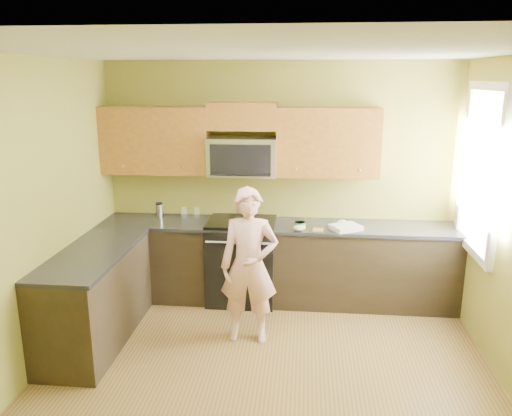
# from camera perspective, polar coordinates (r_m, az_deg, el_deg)

# --- Properties ---
(floor) EXTENTS (4.00, 4.00, 0.00)m
(floor) POSITION_cam_1_polar(r_m,az_deg,el_deg) (4.56, 0.96, -19.10)
(floor) COLOR olive
(floor) RESTS_ON ground
(ceiling) EXTENTS (4.00, 4.00, 0.00)m
(ceiling) POSITION_cam_1_polar(r_m,az_deg,el_deg) (3.80, 1.14, 17.15)
(ceiling) COLOR white
(ceiling) RESTS_ON ground
(wall_back) EXTENTS (4.00, 0.00, 4.00)m
(wall_back) POSITION_cam_1_polar(r_m,az_deg,el_deg) (5.91, 2.60, 3.07)
(wall_back) COLOR olive
(wall_back) RESTS_ON ground
(wall_front) EXTENTS (4.00, 0.00, 4.00)m
(wall_front) POSITION_cam_1_polar(r_m,az_deg,el_deg) (2.16, -3.43, -18.60)
(wall_front) COLOR olive
(wall_front) RESTS_ON ground
(wall_left) EXTENTS (0.00, 4.00, 4.00)m
(wall_left) POSITION_cam_1_polar(r_m,az_deg,el_deg) (4.58, -24.76, -1.72)
(wall_left) COLOR olive
(wall_left) RESTS_ON ground
(cabinet_back_run) EXTENTS (4.00, 0.60, 0.88)m
(cabinet_back_run) POSITION_cam_1_polar(r_m,az_deg,el_deg) (5.88, 2.34, -6.25)
(cabinet_back_run) COLOR black
(cabinet_back_run) RESTS_ON floor
(cabinet_left_run) EXTENTS (0.60, 1.60, 0.88)m
(cabinet_left_run) POSITION_cam_1_polar(r_m,az_deg,el_deg) (5.25, -17.55, -9.58)
(cabinet_left_run) COLOR black
(cabinet_left_run) RESTS_ON floor
(countertop_back) EXTENTS (4.00, 0.62, 0.04)m
(countertop_back) POSITION_cam_1_polar(r_m,az_deg,el_deg) (5.72, 2.38, -1.98)
(countertop_back) COLOR black
(countertop_back) RESTS_ON cabinet_back_run
(countertop_left) EXTENTS (0.62, 1.60, 0.04)m
(countertop_left) POSITION_cam_1_polar(r_m,az_deg,el_deg) (5.08, -17.84, -4.85)
(countertop_left) COLOR black
(countertop_left) RESTS_ON cabinet_left_run
(stove) EXTENTS (0.76, 0.65, 0.95)m
(stove) POSITION_cam_1_polar(r_m,az_deg,el_deg) (5.87, -1.59, -5.89)
(stove) COLOR black
(stove) RESTS_ON floor
(microwave) EXTENTS (0.76, 0.40, 0.42)m
(microwave) POSITION_cam_1_polar(r_m,az_deg,el_deg) (5.73, -1.51, 3.73)
(microwave) COLOR silver
(microwave) RESTS_ON wall_back
(upper_cab_left) EXTENTS (1.22, 0.33, 0.75)m
(upper_cab_left) POSITION_cam_1_polar(r_m,az_deg,el_deg) (5.96, -10.97, 3.90)
(upper_cab_left) COLOR #946222
(upper_cab_left) RESTS_ON wall_back
(upper_cab_right) EXTENTS (1.12, 0.33, 0.75)m
(upper_cab_right) POSITION_cam_1_polar(r_m,az_deg,el_deg) (5.73, 7.93, 3.59)
(upper_cab_right) COLOR #946222
(upper_cab_right) RESTS_ON wall_back
(upper_cab_over_mw) EXTENTS (0.76, 0.33, 0.30)m
(upper_cab_over_mw) POSITION_cam_1_polar(r_m,az_deg,el_deg) (5.68, -1.51, 10.25)
(upper_cab_over_mw) COLOR #946222
(upper_cab_over_mw) RESTS_ON wall_back
(window) EXTENTS (0.06, 1.06, 1.66)m
(window) POSITION_cam_1_polar(r_m,az_deg,el_deg) (5.33, 23.95, 3.84)
(window) COLOR white
(window) RESTS_ON wall_right
(woman) EXTENTS (0.56, 0.37, 1.53)m
(woman) POSITION_cam_1_polar(r_m,az_deg,el_deg) (4.91, -0.77, -6.49)
(woman) COLOR #FF8C7F
(woman) RESTS_ON floor
(frying_pan) EXTENTS (0.34, 0.50, 0.06)m
(frying_pan) POSITION_cam_1_polar(r_m,az_deg,el_deg) (5.68, -1.03, -1.57)
(frying_pan) COLOR black
(frying_pan) RESTS_ON stove
(butter_tub) EXTENTS (0.16, 0.16, 0.09)m
(butter_tub) POSITION_cam_1_polar(r_m,az_deg,el_deg) (5.57, 4.96, -2.28)
(butter_tub) COLOR #F1FF43
(butter_tub) RESTS_ON countertop_back
(toast_slice) EXTENTS (0.12, 0.12, 0.01)m
(toast_slice) POSITION_cam_1_polar(r_m,az_deg,el_deg) (5.50, 6.97, -2.46)
(toast_slice) COLOR #B27F47
(toast_slice) RESTS_ON countertop_back
(napkin_a) EXTENTS (0.14, 0.15, 0.06)m
(napkin_a) POSITION_cam_1_polar(r_m,az_deg,el_deg) (5.47, 4.75, -2.25)
(napkin_a) COLOR silver
(napkin_a) RESTS_ON countertop_back
(napkin_b) EXTENTS (0.15, 0.16, 0.07)m
(napkin_b) POSITION_cam_1_polar(r_m,az_deg,el_deg) (5.71, 9.67, -1.65)
(napkin_b) COLOR silver
(napkin_b) RESTS_ON countertop_back
(dish_towel) EXTENTS (0.38, 0.36, 0.05)m
(dish_towel) POSITION_cam_1_polar(r_m,az_deg,el_deg) (5.58, 10.02, -2.15)
(dish_towel) COLOR white
(dish_towel) RESTS_ON countertop_back
(travel_mug) EXTENTS (0.10, 0.10, 0.17)m
(travel_mug) POSITION_cam_1_polar(r_m,az_deg,el_deg) (6.11, -10.74, -0.94)
(travel_mug) COLOR silver
(travel_mug) RESTS_ON countertop_back
(glass_a) EXTENTS (0.09, 0.09, 0.12)m
(glass_a) POSITION_cam_1_polar(r_m,az_deg,el_deg) (5.98, -8.04, -0.57)
(glass_a) COLOR silver
(glass_a) RESTS_ON countertop_back
(glass_c) EXTENTS (0.09, 0.09, 0.12)m
(glass_c) POSITION_cam_1_polar(r_m,az_deg,el_deg) (6.00, -6.68, -0.47)
(glass_c) COLOR silver
(glass_c) RESTS_ON countertop_back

